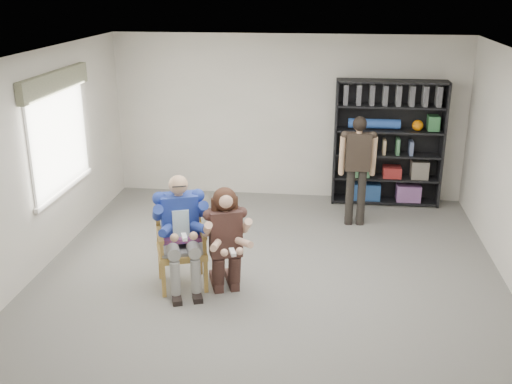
% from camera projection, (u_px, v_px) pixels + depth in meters
% --- Properties ---
extents(room_shell, '(6.00, 7.00, 2.80)m').
position_uv_depth(room_shell, '(267.00, 181.00, 6.99)').
color(room_shell, white).
rests_on(room_shell, ground).
extents(floor, '(6.00, 7.00, 0.01)m').
position_uv_depth(floor, '(266.00, 288.00, 7.46)').
color(floor, slate).
rests_on(floor, ground).
extents(window_left, '(0.16, 2.00, 1.75)m').
position_uv_depth(window_left, '(60.00, 134.00, 8.18)').
color(window_left, white).
rests_on(window_left, room_shell).
extents(armchair, '(0.82, 0.81, 1.11)m').
position_uv_depth(armchair, '(181.00, 244.00, 7.35)').
color(armchair, '#A88238').
rests_on(armchair, floor).
extents(seated_man, '(0.88, 1.03, 1.45)m').
position_uv_depth(seated_man, '(181.00, 232.00, 7.29)').
color(seated_man, navy).
rests_on(seated_man, floor).
extents(kneeling_woman, '(0.83, 1.03, 1.32)m').
position_uv_depth(kneeling_woman, '(226.00, 243.00, 7.13)').
color(kneeling_woman, '#3B231F').
rests_on(kneeling_woman, floor).
extents(bookshelf, '(1.80, 0.38, 2.10)m').
position_uv_depth(bookshelf, '(388.00, 143.00, 9.98)').
color(bookshelf, black).
rests_on(bookshelf, floor).
extents(standing_man, '(0.55, 0.33, 1.72)m').
position_uv_depth(standing_man, '(357.00, 172.00, 9.13)').
color(standing_man, black).
rests_on(standing_man, floor).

